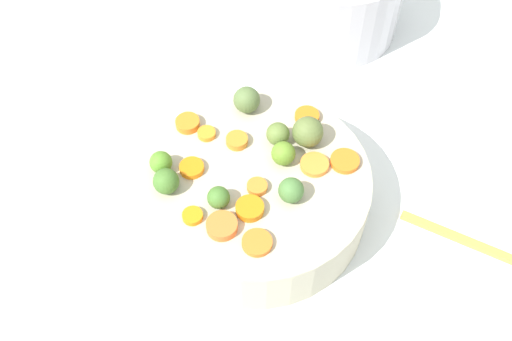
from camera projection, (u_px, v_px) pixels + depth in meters
tabletop at (280, 206)px, 0.84m from camera, size 2.40×2.40×0.02m
serving_bowl_carrots at (256, 193)px, 0.79m from camera, size 0.30×0.30×0.08m
carrot_slice_0 at (307, 116)px, 0.81m from camera, size 0.05×0.05×0.01m
carrot_slice_1 at (345, 161)px, 0.77m from camera, size 0.05×0.05×0.01m
carrot_slice_2 at (188, 123)px, 0.81m from camera, size 0.05×0.05×0.01m
carrot_slice_3 at (222, 226)px, 0.71m from camera, size 0.05×0.05×0.01m
carrot_slice_4 at (192, 168)px, 0.76m from camera, size 0.04×0.04×0.01m
carrot_slice_5 at (314, 165)px, 0.77m from camera, size 0.04×0.04×0.01m
carrot_slice_6 at (193, 216)px, 0.72m from camera, size 0.04×0.04×0.01m
carrot_slice_7 at (250, 208)px, 0.72m from camera, size 0.05×0.05×0.01m
carrot_slice_8 at (207, 134)px, 0.80m from camera, size 0.03×0.03×0.01m
carrot_slice_9 at (257, 243)px, 0.70m from camera, size 0.05×0.05×0.01m
carrot_slice_10 at (237, 141)px, 0.79m from camera, size 0.04×0.04×0.01m
carrot_slice_11 at (257, 187)px, 0.74m from camera, size 0.04×0.04×0.01m
brussels_sprout_0 at (308, 132)px, 0.78m from camera, size 0.04×0.04×0.04m
brussels_sprout_1 at (247, 100)px, 0.81m from camera, size 0.04×0.04×0.04m
brussels_sprout_2 at (219, 198)px, 0.72m from camera, size 0.03×0.03×0.03m
brussels_sprout_3 at (161, 162)px, 0.75m from camera, size 0.03×0.03×0.03m
brussels_sprout_4 at (166, 181)px, 0.73m from camera, size 0.03×0.03×0.03m
brussels_sprout_5 at (291, 190)px, 0.73m from camera, size 0.03×0.03×0.03m
brussels_sprout_6 at (278, 134)px, 0.78m from camera, size 0.03×0.03×0.03m
brussels_sprout_7 at (285, 154)px, 0.76m from camera, size 0.03×0.03×0.03m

